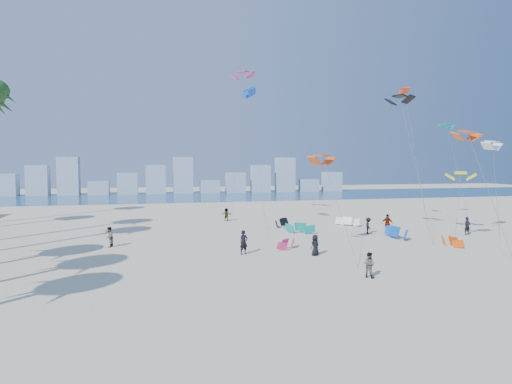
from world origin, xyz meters
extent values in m
plane|color=beige|center=(0.00, 0.00, 0.00)|extent=(220.00, 220.00, 0.00)
plane|color=navy|center=(0.00, 72.00, 0.01)|extent=(220.00, 220.00, 0.00)
imported|color=black|center=(1.19, 12.45, 0.92)|extent=(0.78, 0.65, 1.85)
imported|color=gray|center=(7.17, 4.12, 0.78)|extent=(0.93, 0.96, 1.55)
imported|color=black|center=(6.31, 10.77, 0.79)|extent=(0.91, 0.79, 1.58)
imported|color=gray|center=(17.04, 18.82, 0.95)|extent=(1.16, 1.07, 1.91)
imported|color=black|center=(15.05, 18.94, 0.81)|extent=(0.87, 1.17, 1.61)
imported|color=gray|center=(3.11, 31.70, 0.77)|extent=(1.43, 1.22, 1.55)
imported|color=black|center=(24.02, 16.08, 0.87)|extent=(0.66, 0.45, 1.75)
imported|color=gray|center=(-9.03, 17.79, 0.84)|extent=(0.82, 0.95, 1.68)
cylinder|color=#595959|center=(7.53, 9.35, 3.76)|extent=(0.35, 5.72, 7.54)
cylinder|color=#595959|center=(16.95, 14.13, 6.52)|extent=(0.80, 4.37, 13.04)
cylinder|color=#595959|center=(24.90, 13.62, 4.49)|extent=(1.57, 3.01, 8.98)
cylinder|color=#595959|center=(4.27, 20.69, 7.12)|extent=(0.82, 4.82, 14.25)
cylinder|color=#595959|center=(21.24, 20.57, 7.48)|extent=(0.54, 4.08, 14.97)
cylinder|color=#595959|center=(23.11, 16.33, 3.00)|extent=(2.35, 2.43, 6.01)
cylinder|color=#595959|center=(4.33, 31.35, 9.00)|extent=(1.89, 2.51, 18.00)
cylinder|color=#595959|center=(29.17, 24.13, 5.82)|extent=(0.03, 4.43, 11.65)
cylinder|color=#595959|center=(18.88, 7.75, 4.70)|extent=(0.19, 4.86, 9.41)
cube|color=#9EADBF|center=(-35.80, 82.00, 2.40)|extent=(4.40, 3.00, 4.80)
cube|color=#9EADBF|center=(-29.60, 82.00, 3.30)|extent=(4.40, 3.00, 6.60)
cube|color=#9EADBF|center=(-23.40, 82.00, 4.20)|extent=(4.40, 3.00, 8.40)
cube|color=#9EADBF|center=(-17.20, 82.00, 1.50)|extent=(4.40, 3.00, 3.00)
cube|color=#9EADBF|center=(-11.00, 82.00, 2.40)|extent=(4.40, 3.00, 4.80)
cube|color=#9EADBF|center=(-4.80, 82.00, 3.30)|extent=(4.40, 3.00, 6.60)
cube|color=#9EADBF|center=(1.40, 82.00, 4.20)|extent=(4.40, 3.00, 8.40)
cube|color=#9EADBF|center=(7.60, 82.00, 1.50)|extent=(4.40, 3.00, 3.00)
cube|color=#9EADBF|center=(13.80, 82.00, 2.40)|extent=(4.40, 3.00, 4.80)
cube|color=#9EADBF|center=(20.00, 82.00, 3.30)|extent=(4.40, 3.00, 6.60)
cube|color=#9EADBF|center=(26.20, 82.00, 4.20)|extent=(4.40, 3.00, 8.40)
cube|color=#9EADBF|center=(32.40, 82.00, 1.50)|extent=(4.40, 3.00, 3.00)
cube|color=#9EADBF|center=(38.60, 82.00, 2.40)|extent=(4.40, 3.00, 4.80)
camera|label=1|loc=(-5.46, -19.22, 6.87)|focal=30.20mm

